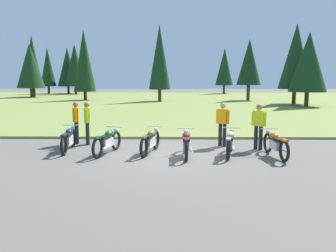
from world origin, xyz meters
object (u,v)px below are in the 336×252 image
(motorcycle_navy, at_px, (69,139))
(motorcycle_cream, at_px, (230,143))
(rider_checking_bike, at_px, (223,122))
(motorcycle_maroon, at_px, (186,143))
(rider_in_hivis_vest, at_px, (259,124))
(motorcycle_british_green, at_px, (107,141))
(rider_near_row_end, at_px, (87,121))
(rider_with_back_turned, at_px, (76,120))
(motorcycle_olive, at_px, (150,141))
(motorcycle_orange, at_px, (276,144))

(motorcycle_navy, bearing_deg, motorcycle_cream, -6.12)
(motorcycle_cream, height_order, rider_checking_bike, rider_checking_bike)
(motorcycle_maroon, distance_m, rider_in_hivis_vest, 2.92)
(motorcycle_british_green, height_order, rider_near_row_end, rider_near_row_end)
(rider_with_back_turned, bearing_deg, motorcycle_navy, -86.01)
(motorcycle_british_green, xyz_separation_m, motorcycle_olive, (1.47, 0.14, 0.00))
(motorcycle_maroon, relative_size, rider_near_row_end, 1.26)
(motorcycle_olive, relative_size, motorcycle_cream, 1.00)
(motorcycle_maroon, height_order, rider_near_row_end, rider_near_row_end)
(motorcycle_orange, distance_m, rider_in_hivis_vest, 1.31)
(rider_checking_bike, height_order, rider_in_hivis_vest, same)
(motorcycle_olive, xyz_separation_m, motorcycle_cream, (2.71, -0.31, 0.00))
(rider_with_back_turned, bearing_deg, motorcycle_maroon, -27.22)
(rider_in_hivis_vest, bearing_deg, motorcycle_olive, -170.77)
(rider_with_back_turned, relative_size, rider_near_row_end, 1.00)
(rider_with_back_turned, bearing_deg, motorcycle_orange, -17.33)
(motorcycle_olive, height_order, motorcycle_maroon, same)
(motorcycle_navy, distance_m, motorcycle_maroon, 4.24)
(motorcycle_maroon, distance_m, motorcycle_cream, 1.50)
(rider_near_row_end, bearing_deg, rider_in_hivis_vest, -8.07)
(rider_checking_bike, bearing_deg, motorcycle_maroon, -129.60)
(motorcycle_navy, height_order, motorcycle_orange, same)
(motorcycle_cream, xyz_separation_m, rider_near_row_end, (-5.28, 1.85, 0.51))
(rider_checking_bike, bearing_deg, motorcycle_cream, -88.18)
(motorcycle_navy, xyz_separation_m, rider_near_row_end, (0.38, 1.24, 0.51))
(motorcycle_british_green, height_order, rider_with_back_turned, rider_with_back_turned)
(motorcycle_cream, distance_m, rider_checking_bike, 1.64)
(motorcycle_orange, distance_m, rider_near_row_end, 7.06)
(motorcycle_navy, bearing_deg, motorcycle_maroon, -10.64)
(motorcycle_olive, height_order, rider_with_back_turned, rider_with_back_turned)
(motorcycle_maroon, bearing_deg, motorcycle_olive, 158.50)
(rider_near_row_end, bearing_deg, motorcycle_olive, -31.08)
(motorcycle_maroon, bearing_deg, rider_in_hivis_vest, 22.77)
(motorcycle_navy, xyz_separation_m, rider_checking_bike, (5.60, 0.96, 0.51))
(motorcycle_cream, distance_m, motorcycle_orange, 1.47)
(motorcycle_maroon, height_order, motorcycle_orange, same)
(motorcycle_maroon, relative_size, rider_checking_bike, 1.26)
(motorcycle_british_green, relative_size, motorcycle_maroon, 0.97)
(motorcycle_orange, height_order, rider_in_hivis_vest, rider_in_hivis_vest)
(motorcycle_navy, bearing_deg, rider_in_hivis_vest, 2.78)
(motorcycle_maroon, height_order, motorcycle_cream, same)
(motorcycle_maroon, height_order, rider_with_back_turned, rider_with_back_turned)
(motorcycle_maroon, xyz_separation_m, motorcycle_cream, (1.49, 0.18, 0.00))
(motorcycle_cream, distance_m, rider_near_row_end, 5.61)
(motorcycle_olive, xyz_separation_m, rider_near_row_end, (-2.56, 1.54, 0.51))
(motorcycle_british_green, bearing_deg, rider_in_hivis_vest, 8.25)
(motorcycle_cream, bearing_deg, motorcycle_british_green, 177.78)
(motorcycle_olive, relative_size, rider_checking_bike, 1.24)
(motorcycle_maroon, distance_m, motorcycle_orange, 2.94)
(motorcycle_navy, xyz_separation_m, motorcycle_orange, (7.11, -0.84, 0.00))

